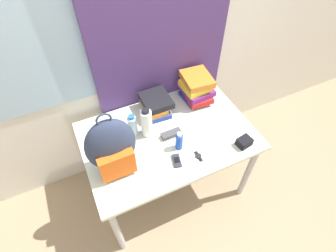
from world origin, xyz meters
The scene contains 14 objects.
ground_plane centered at (0.00, 0.00, 0.00)m, with size 12.00×12.00×0.00m, color #9E8466.
wall_back centered at (0.00, 0.91, 1.25)m, with size 6.00×0.06×2.50m.
curtain_blue centered at (0.15, 0.85, 1.25)m, with size 1.05×0.04×2.50m.
desk centered at (0.00, 0.41, 0.65)m, with size 1.24×0.82×0.73m.
backpack centered at (-0.43, 0.31, 0.95)m, with size 0.31×0.20×0.50m.
book_stack_left centered at (0.02, 0.68, 0.80)m, with size 0.21×0.28×0.13m.
book_stack_center centered at (0.37, 0.67, 0.85)m, with size 0.24×0.30×0.23m.
water_bottle centered at (-0.22, 0.53, 0.83)m, with size 0.07×0.07×0.19m.
sports_bottle centered at (-0.13, 0.49, 0.85)m, with size 0.08×0.08×0.25m.
sunscreen_bottle centered at (0.02, 0.28, 0.81)m, with size 0.05×0.05×0.16m.
cell_phone centered at (-0.04, 0.18, 0.74)m, with size 0.07×0.11×0.02m.
sunglasses_case centered at (0.02, 0.40, 0.75)m, with size 0.15×0.06×0.04m.
camera_pouch centered at (0.45, 0.10, 0.76)m, with size 0.11×0.09×0.06m.
wristwatch centered at (0.11, 0.15, 0.74)m, with size 0.04×0.09×0.01m.
Camera 1 is at (-0.51, -0.68, 2.24)m, focal length 28.00 mm.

